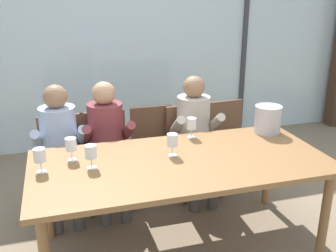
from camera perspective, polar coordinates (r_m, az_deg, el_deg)
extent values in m
plane|color=#847056|center=(4.10, -2.58, -9.09)|extent=(14.00, 14.00, 0.00)
cube|color=silver|center=(5.00, -6.66, 11.72)|extent=(7.40, 0.03, 2.60)
cube|color=#38383D|center=(5.51, 11.11, 12.20)|extent=(0.06, 0.06, 2.60)
cube|color=#386633|center=(8.61, -10.87, 12.54)|extent=(13.40, 2.40, 1.96)
cube|color=olive|center=(2.91, 1.94, -5.36)|extent=(2.20, 1.03, 0.04)
cylinder|color=olive|center=(3.21, 22.02, -12.02)|extent=(0.07, 0.07, 0.72)
cylinder|color=olive|center=(3.34, -17.37, -10.16)|extent=(0.07, 0.07, 0.72)
cylinder|color=olive|center=(3.81, 14.43, -6.07)|extent=(0.07, 0.07, 0.72)
cube|color=brown|center=(3.65, -14.86, -5.85)|extent=(0.45, 0.45, 0.03)
cube|color=brown|center=(3.76, -15.33, -1.51)|extent=(0.42, 0.04, 0.42)
cylinder|color=brown|center=(3.59, -17.44, -10.66)|extent=(0.04, 0.04, 0.43)
cylinder|color=brown|center=(3.60, -11.31, -10.02)|extent=(0.04, 0.04, 0.43)
cylinder|color=brown|center=(3.92, -17.53, -7.96)|extent=(0.04, 0.04, 0.43)
cylinder|color=brown|center=(3.93, -11.97, -7.39)|extent=(0.04, 0.04, 0.43)
cube|color=brown|center=(3.69, -8.74, -5.18)|extent=(0.45, 0.45, 0.03)
cube|color=brown|center=(3.78, -9.43, -0.90)|extent=(0.42, 0.05, 0.42)
cylinder|color=brown|center=(3.60, -11.05, -10.00)|extent=(0.04, 0.04, 0.43)
cylinder|color=brown|center=(3.65, -5.06, -9.23)|extent=(0.04, 0.04, 0.43)
cylinder|color=brown|center=(3.93, -11.80, -7.37)|extent=(0.04, 0.04, 0.43)
cylinder|color=brown|center=(3.98, -6.33, -6.71)|extent=(0.04, 0.04, 0.43)
cube|color=brown|center=(3.79, -1.72, -4.21)|extent=(0.44, 0.44, 0.03)
cube|color=brown|center=(3.89, -2.47, -0.07)|extent=(0.42, 0.04, 0.42)
cylinder|color=brown|center=(3.69, -3.85, -8.88)|extent=(0.04, 0.04, 0.43)
cylinder|color=brown|center=(3.77, 1.86, -8.15)|extent=(0.04, 0.04, 0.43)
cylinder|color=brown|center=(4.02, -5.00, -6.39)|extent=(0.04, 0.04, 0.43)
cylinder|color=brown|center=(4.10, 0.25, -5.79)|extent=(0.04, 0.04, 0.43)
cube|color=brown|center=(3.85, 3.80, -3.85)|extent=(0.50, 0.50, 0.03)
cube|color=brown|center=(3.94, 2.51, 0.17)|extent=(0.42, 0.09, 0.42)
cylinder|color=brown|center=(3.72, 2.49, -8.57)|extent=(0.04, 0.04, 0.43)
cylinder|color=brown|center=(3.89, 7.54, -7.42)|extent=(0.04, 0.04, 0.43)
cylinder|color=brown|center=(4.03, 0.05, -6.26)|extent=(0.04, 0.04, 0.43)
cylinder|color=brown|center=(4.18, 4.82, -5.32)|extent=(0.04, 0.04, 0.43)
cube|color=brown|center=(4.03, 9.26, -3.02)|extent=(0.47, 0.47, 0.03)
cube|color=brown|center=(4.11, 8.06, 0.83)|extent=(0.42, 0.07, 0.42)
cylinder|color=brown|center=(3.88, 8.01, -7.48)|extent=(0.04, 0.04, 0.43)
cylinder|color=brown|center=(4.07, 12.76, -6.52)|extent=(0.04, 0.04, 0.43)
cylinder|color=brown|center=(4.19, 5.54, -5.32)|extent=(0.04, 0.04, 0.43)
cylinder|color=brown|center=(4.35, 10.06, -4.52)|extent=(0.04, 0.04, 0.43)
cylinder|color=#9EB2D1|center=(3.59, -15.69, -1.31)|extent=(0.33, 0.33, 0.52)
sphere|color=#936B4C|center=(3.49, -16.21, 4.15)|extent=(0.21, 0.21, 0.21)
cube|color=#47423D|center=(3.51, -16.63, -6.54)|extent=(0.14, 0.40, 0.13)
cube|color=#47423D|center=(3.51, -13.69, -6.24)|extent=(0.14, 0.40, 0.13)
cylinder|color=#47423D|center=(3.44, -16.14, -11.63)|extent=(0.10, 0.10, 0.45)
cylinder|color=#47423D|center=(3.45, -13.10, -11.32)|extent=(0.10, 0.10, 0.45)
cylinder|color=#9EB2D1|center=(3.47, -18.76, -1.89)|extent=(0.09, 0.33, 0.26)
cylinder|color=#9EB2D1|center=(3.48, -12.52, -1.26)|extent=(0.09, 0.33, 0.26)
cylinder|color=brown|center=(3.61, -9.10, -0.69)|extent=(0.32, 0.32, 0.52)
sphere|color=tan|center=(3.51, -9.41, 4.76)|extent=(0.21, 0.21, 0.21)
cube|color=#47423D|center=(3.52, -9.89, -5.88)|extent=(0.13, 0.40, 0.13)
cube|color=#47423D|center=(3.54, -6.99, -5.57)|extent=(0.13, 0.40, 0.13)
cylinder|color=#47423D|center=(3.46, -9.24, -10.93)|extent=(0.10, 0.10, 0.45)
cylinder|color=#47423D|center=(3.48, -6.25, -10.58)|extent=(0.10, 0.10, 0.45)
cylinder|color=brown|center=(3.48, -11.95, -1.23)|extent=(0.08, 0.32, 0.26)
cylinder|color=brown|center=(3.52, -5.80, -0.64)|extent=(0.08, 0.32, 0.26)
cylinder|color=#B7AD9E|center=(3.80, 3.71, 0.54)|extent=(0.34, 0.34, 0.52)
sphere|color=#936B4C|center=(3.70, 3.83, 5.74)|extent=(0.21, 0.21, 0.21)
cube|color=#47423D|center=(3.69, 3.16, -4.36)|extent=(0.15, 0.41, 0.13)
cube|color=#47423D|center=(3.74, 5.81, -4.10)|extent=(0.15, 0.41, 0.13)
cylinder|color=#47423D|center=(3.63, 3.96, -9.14)|extent=(0.10, 0.10, 0.45)
cylinder|color=#47423D|center=(3.68, 6.68, -8.80)|extent=(0.10, 0.10, 0.45)
cylinder|color=#B7AD9E|center=(3.64, 1.38, 0.12)|extent=(0.10, 0.33, 0.26)
cylinder|color=#B7AD9E|center=(3.74, 7.03, 0.55)|extent=(0.10, 0.33, 0.26)
cylinder|color=#B7B7BC|center=(3.52, 14.42, 0.93)|extent=(0.23, 0.23, 0.24)
torus|color=silver|center=(3.49, 14.58, 2.80)|extent=(0.24, 0.24, 0.01)
cylinder|color=silver|center=(2.98, 0.63, -4.29)|extent=(0.07, 0.07, 0.00)
cylinder|color=silver|center=(2.96, 0.63, -3.59)|extent=(0.01, 0.01, 0.07)
cylinder|color=silver|center=(2.93, 0.64, -2.06)|extent=(0.08, 0.08, 0.09)
cylinder|color=#E0D184|center=(2.94, 0.63, -2.54)|extent=(0.07, 0.07, 0.04)
cylinder|color=silver|center=(2.83, -11.10, -6.02)|extent=(0.07, 0.07, 0.00)
cylinder|color=silver|center=(2.81, -11.15, -5.29)|extent=(0.01, 0.01, 0.07)
cylinder|color=silver|center=(2.78, -11.26, -3.70)|extent=(0.08, 0.08, 0.09)
cylinder|color=maroon|center=(2.79, -11.23, -4.20)|extent=(0.07, 0.07, 0.04)
cylinder|color=silver|center=(3.34, 3.42, -1.62)|extent=(0.07, 0.07, 0.00)
cylinder|color=silver|center=(3.33, 3.44, -0.99)|extent=(0.01, 0.01, 0.07)
cylinder|color=silver|center=(3.30, 3.47, 0.40)|extent=(0.08, 0.08, 0.09)
cylinder|color=#560C1E|center=(3.31, 3.46, -0.04)|extent=(0.07, 0.07, 0.04)
cylinder|color=silver|center=(2.99, -13.87, -4.83)|extent=(0.07, 0.07, 0.00)
cylinder|color=silver|center=(2.97, -13.93, -4.13)|extent=(0.01, 0.01, 0.07)
cylinder|color=silver|center=(2.94, -14.06, -2.61)|extent=(0.08, 0.08, 0.09)
cylinder|color=#560C1E|center=(2.95, -14.02, -3.09)|extent=(0.07, 0.07, 0.04)
cylinder|color=silver|center=(2.86, -18.04, -6.36)|extent=(0.07, 0.07, 0.00)
cylinder|color=silver|center=(2.84, -18.12, -5.64)|extent=(0.01, 0.01, 0.07)
cylinder|color=silver|center=(2.81, -18.30, -4.07)|extent=(0.08, 0.08, 0.09)
cylinder|color=maroon|center=(2.82, -18.25, -4.57)|extent=(0.07, 0.07, 0.04)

